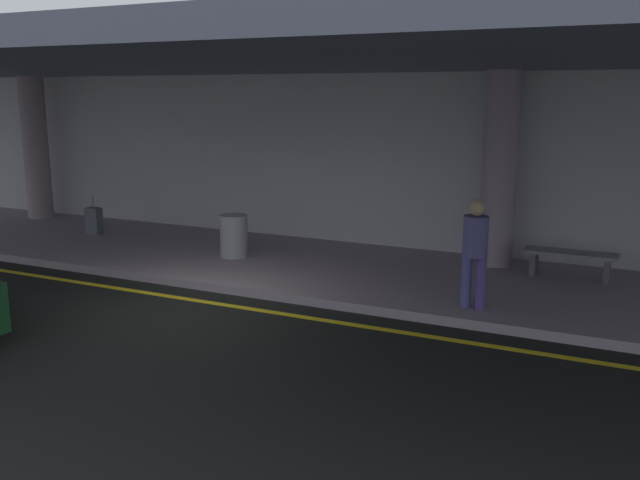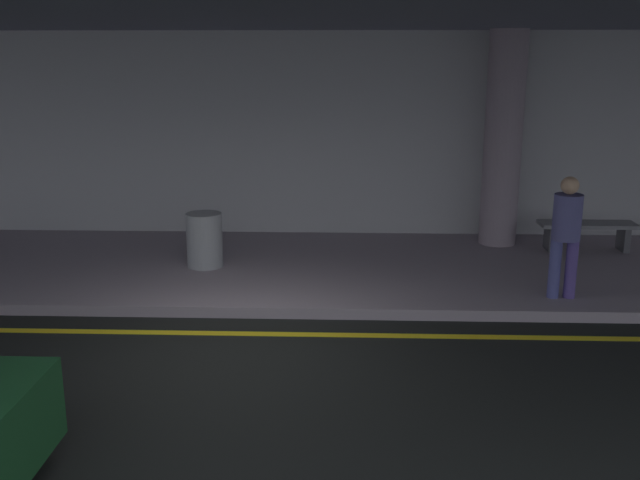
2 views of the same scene
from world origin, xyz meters
name	(u,v)px [view 1 (image 1 of 2)]	position (x,y,z in m)	size (l,w,h in m)	color
ground_plane	(183,309)	(0.00, 0.00, 0.00)	(60.00, 60.00, 0.00)	black
sidewalk	(277,263)	(0.00, 3.10, 0.07)	(26.00, 4.20, 0.15)	gray
lane_stripe_yellow	(199,301)	(0.00, 0.46, 0.00)	(26.00, 0.14, 0.01)	yellow
support_column_far_left	(36,148)	(-8.00, 4.55, 1.97)	(0.64, 0.64, 3.65)	gray
support_column_left_mid	(500,170)	(4.00, 4.55, 1.97)	(0.64, 0.64, 3.65)	gray
ceiling_overhang	(261,61)	(0.00, 2.60, 3.95)	(28.00, 13.20, 0.30)	slate
terminal_back_wall	(325,161)	(0.00, 5.35, 1.90)	(26.00, 0.30, 3.80)	#B0AFB3
traveler_with_luggage	(475,247)	(4.29, 1.59, 1.11)	(0.38, 0.38, 1.68)	#474B8C
suitcase_upright_primary	(94,221)	(-5.07, 3.42, 0.46)	(0.36, 0.22, 0.90)	#4F565E
bench_metal	(570,259)	(5.42, 4.11, 0.50)	(1.60, 0.50, 0.48)	slate
trash_bin_steel	(234,236)	(-0.88, 2.92, 0.57)	(0.56, 0.56, 0.85)	gray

